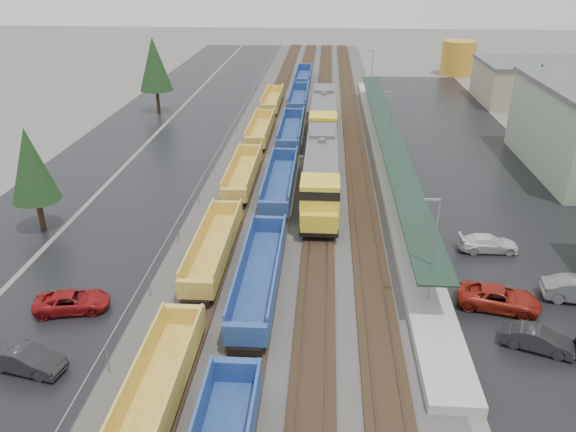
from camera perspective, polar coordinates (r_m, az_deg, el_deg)
name	(u,v)px	position (r m, az deg, el deg)	size (l,w,h in m)	color
ballast_strip	(308,134)	(75.50, 2.04, 8.37)	(20.00, 160.00, 0.08)	#302D2B
trackbed	(308,133)	(75.47, 2.04, 8.45)	(14.60, 160.00, 0.22)	black
west_parking_lot	(197,132)	(77.43, -9.25, 8.46)	(10.00, 160.00, 0.02)	black
west_road	(124,130)	(80.26, -16.30, 8.37)	(9.00, 160.00, 0.02)	black
east_commuter_lot	(470,162)	(68.04, 17.99, 5.23)	(16.00, 100.00, 0.02)	black
station_platform	(387,154)	(66.12, 10.03, 6.20)	(3.00, 80.00, 8.00)	#9E9B93
chainlink_fence	(235,124)	(74.47, -5.41, 9.30)	(0.08, 160.04, 2.02)	gray
distant_hills	(443,19)	(228.05, 15.48, 18.70)	(301.00, 140.00, 25.20)	#4E5A46
tree_west_near	(31,165)	(51.29, -24.68, 4.73)	(3.96, 3.96, 9.00)	#332316
tree_west_far	(154,64)	(87.33, -13.42, 14.79)	(4.84, 4.84, 11.00)	#332316
tree_east	(537,92)	(76.39, 24.01, 11.45)	(4.40, 4.40, 10.00)	#332316
locomotive_lead	(321,172)	(54.31, 3.37, 4.45)	(3.30, 21.74, 4.92)	black
locomotive_trail	(323,116)	(74.35, 3.62, 10.12)	(3.30, 21.74, 4.92)	black
well_string_yellow	(231,205)	(50.78, -5.82, 1.07)	(2.53, 94.25, 2.24)	#B88C33
well_string_blue	(280,182)	(55.63, -0.78, 3.45)	(2.68, 122.45, 2.38)	navy
storage_tank	(458,58)	(119.39, 16.90, 15.12)	(6.54, 6.54, 6.54)	gold
parked_car_west_b	(26,359)	(36.10, -25.06, -13.06)	(4.51, 1.57, 1.49)	black
parked_car_west_c	(72,302)	(40.37, -21.08, -8.12)	(4.87, 2.25, 1.35)	maroon
parked_car_east_a	(538,339)	(37.52, 24.03, -11.39)	(4.18, 1.46, 1.38)	black
parked_car_east_b	(499,298)	(40.48, 20.65, -7.82)	(5.41, 2.49, 1.50)	maroon
parked_car_east_c	(488,243)	(47.66, 19.68, -2.63)	(4.67, 1.90, 1.36)	silver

